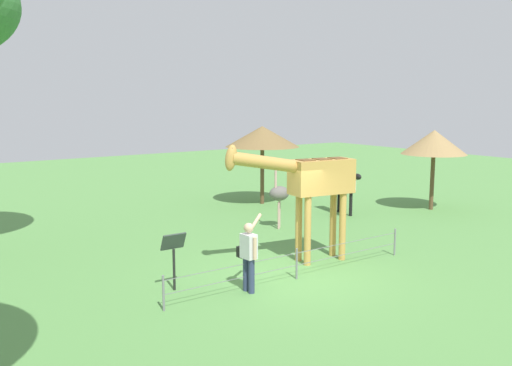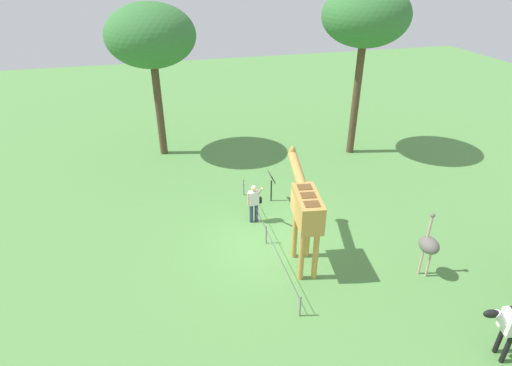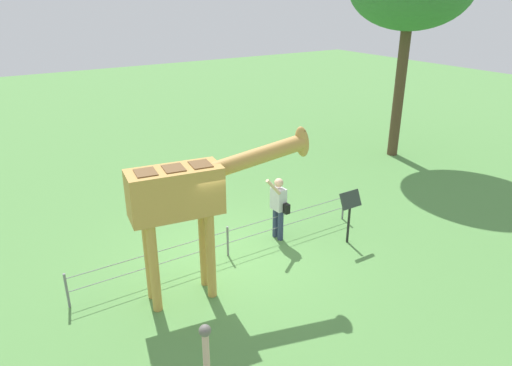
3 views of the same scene
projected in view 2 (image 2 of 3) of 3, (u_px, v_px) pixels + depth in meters
The scene contains 8 objects.
ground_plane at pixel (270, 243), 14.79m from camera, with size 60.00×60.00×0.00m, color #568E47.
giraffe at pixel (305, 207), 12.88m from camera, with size 3.68×1.01×3.22m.
visitor at pixel (254, 201), 15.53m from camera, with size 0.62×0.58×1.72m.
ostrich at pixel (429, 245), 12.74m from camera, with size 0.70×0.56×2.25m.
tree_east at pixel (366, 17), 18.45m from camera, with size 3.95×3.95×8.03m.
tree_northeast at pixel (151, 36), 18.69m from camera, with size 4.09×4.09×7.26m.
info_sign at pixel (271, 181), 16.85m from camera, with size 0.56×0.21×1.32m.
wire_fence at pixel (266, 234), 14.56m from camera, with size 7.05×0.05×0.75m.
Camera 2 is at (-11.41, 3.48, 9.01)m, focal length 29.08 mm.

